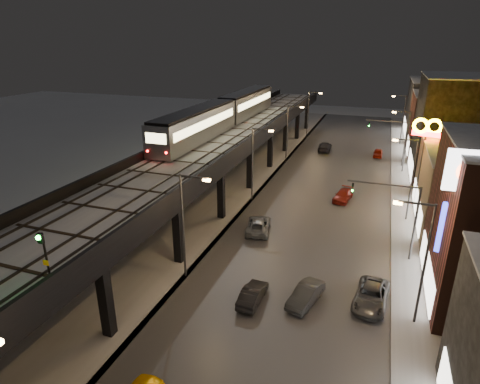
% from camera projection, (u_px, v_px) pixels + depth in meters
% --- Properties ---
extents(road_surface, '(17.00, 120.00, 0.06)m').
position_uv_depth(road_surface, '(324.00, 197.00, 50.29)').
color(road_surface, '#46474D').
rests_on(road_surface, ground).
extents(sidewalk_right, '(4.00, 120.00, 0.14)m').
position_uv_depth(sidewalk_right, '(409.00, 207.00, 47.17)').
color(sidewalk_right, '#9FA1A8').
rests_on(sidewalk_right, ground).
extents(under_viaduct_pavement, '(11.00, 120.00, 0.06)m').
position_uv_depth(under_viaduct_pavement, '(224.00, 185.00, 54.50)').
color(under_viaduct_pavement, '#9FA1A8').
rests_on(under_viaduct_pavement, ground).
extents(elevated_viaduct, '(9.00, 100.00, 6.30)m').
position_uv_depth(elevated_viaduct, '(214.00, 150.00, 49.72)').
color(elevated_viaduct, black).
rests_on(elevated_viaduct, ground).
extents(viaduct_trackbed, '(8.40, 100.00, 0.32)m').
position_uv_depth(viaduct_trackbed, '(214.00, 144.00, 49.56)').
color(viaduct_trackbed, '#B2B7C1').
rests_on(viaduct_trackbed, elevated_viaduct).
extents(viaduct_parapet_streetside, '(0.30, 100.00, 1.10)m').
position_uv_depth(viaduct_parapet_streetside, '(247.00, 143.00, 48.06)').
color(viaduct_parapet_streetside, black).
rests_on(viaduct_parapet_streetside, elevated_viaduct).
extents(viaduct_parapet_far, '(0.30, 100.00, 1.10)m').
position_uv_depth(viaduct_parapet_far, '(182.00, 138.00, 50.77)').
color(viaduct_parapet_far, black).
rests_on(viaduct_parapet_far, elevated_viaduct).
extents(building_d, '(12.20, 13.20, 14.16)m').
position_uv_depth(building_d, '(465.00, 130.00, 54.09)').
color(building_d, black).
rests_on(building_d, ground).
extents(building_e, '(12.20, 12.20, 10.16)m').
position_uv_depth(building_e, '(449.00, 125.00, 67.14)').
color(building_e, maroon).
rests_on(building_e, ground).
extents(building_f, '(12.20, 16.20, 11.16)m').
position_uv_depth(building_f, '(440.00, 109.00, 79.29)').
color(building_f, '#2E2E30').
rests_on(building_f, ground).
extents(streetlight_left_1, '(2.57, 0.28, 9.00)m').
position_uv_depth(streetlight_left_1, '(186.00, 220.00, 31.53)').
color(streetlight_left_1, '#38383A').
rests_on(streetlight_left_1, ground).
extents(streetlight_right_1, '(2.56, 0.28, 9.00)m').
position_uv_depth(streetlight_right_1, '(422.00, 257.00, 26.19)').
color(streetlight_right_1, '#38383A').
rests_on(streetlight_right_1, ground).
extents(streetlight_left_2, '(2.57, 0.28, 9.00)m').
position_uv_depth(streetlight_left_2, '(254.00, 159.00, 47.38)').
color(streetlight_left_2, '#38383A').
rests_on(streetlight_left_2, ground).
extents(streetlight_right_2, '(2.56, 0.28, 9.00)m').
position_uv_depth(streetlight_right_2, '(410.00, 175.00, 42.04)').
color(streetlight_right_2, '#38383A').
rests_on(streetlight_right_2, ground).
extents(streetlight_left_3, '(2.57, 0.28, 9.00)m').
position_uv_depth(streetlight_left_3, '(289.00, 129.00, 63.23)').
color(streetlight_left_3, '#38383A').
rests_on(streetlight_left_3, ground).
extents(streetlight_right_3, '(2.56, 0.28, 9.00)m').
position_uv_depth(streetlight_right_3, '(405.00, 138.00, 57.89)').
color(streetlight_right_3, '#38383A').
rests_on(streetlight_right_3, ground).
extents(streetlight_left_4, '(2.57, 0.28, 9.00)m').
position_uv_depth(streetlight_left_4, '(309.00, 111.00, 79.08)').
color(streetlight_left_4, '#38383A').
rests_on(streetlight_left_4, ground).
extents(streetlight_right_4, '(2.56, 0.28, 9.00)m').
position_uv_depth(streetlight_right_4, '(402.00, 116.00, 73.74)').
color(streetlight_right_4, '#38383A').
rests_on(streetlight_right_4, ground).
extents(traffic_light_rig_a, '(6.10, 0.34, 7.00)m').
position_uv_depth(traffic_light_rig_a, '(402.00, 213.00, 34.65)').
color(traffic_light_rig_a, '#38383A').
rests_on(traffic_light_rig_a, ground).
extents(traffic_light_rig_b, '(6.10, 0.34, 7.00)m').
position_uv_depth(traffic_light_rig_b, '(397.00, 138.00, 61.07)').
color(traffic_light_rig_b, '#38383A').
rests_on(traffic_light_rig_b, ground).
extents(subway_train, '(3.25, 39.23, 3.89)m').
position_uv_depth(subway_train, '(225.00, 112.00, 58.57)').
color(subway_train, gray).
rests_on(subway_train, viaduct_trackbed).
extents(rail_signal, '(0.34, 0.42, 2.94)m').
position_uv_depth(rail_signal, '(43.00, 248.00, 20.12)').
color(rail_signal, black).
rests_on(rail_signal, viaduct_trackbed).
extents(car_near_white, '(1.46, 3.90, 1.27)m').
position_uv_depth(car_near_white, '(253.00, 295.00, 30.00)').
color(car_near_white, black).
rests_on(car_near_white, ground).
extents(car_mid_silver, '(3.20, 5.30, 1.37)m').
position_uv_depth(car_mid_silver, '(258.00, 225.00, 41.03)').
color(car_mid_silver, gray).
rests_on(car_mid_silver, ground).
extents(car_mid_dark, '(2.32, 5.22, 1.49)m').
position_uv_depth(car_mid_dark, '(325.00, 147.00, 70.74)').
color(car_mid_dark, black).
rests_on(car_mid_dark, ground).
extents(car_onc_silver, '(2.47, 4.34, 1.35)m').
position_uv_depth(car_onc_silver, '(306.00, 295.00, 29.87)').
color(car_onc_silver, '#35393E').
rests_on(car_onc_silver, ground).
extents(car_onc_dark, '(2.78, 5.16, 1.37)m').
position_uv_depth(car_onc_dark, '(371.00, 297.00, 29.67)').
color(car_onc_dark, '#474A4F').
rests_on(car_onc_dark, ground).
extents(car_onc_white, '(2.39, 4.49, 1.24)m').
position_uv_depth(car_onc_white, '(343.00, 196.00, 48.95)').
color(car_onc_white, maroon).
rests_on(car_onc_white, ground).
extents(car_onc_red, '(1.54, 3.63, 1.22)m').
position_uv_depth(car_onc_red, '(378.00, 153.00, 67.17)').
color(car_onc_red, '#941706').
rests_on(car_onc_red, ground).
extents(sign_mcdonalds, '(3.13, 0.84, 10.55)m').
position_uv_depth(sign_mcdonalds, '(426.00, 136.00, 43.91)').
color(sign_mcdonalds, '#38383A').
rests_on(sign_mcdonalds, ground).
extents(sign_citgo, '(2.61, 0.39, 12.41)m').
position_uv_depth(sign_citgo, '(464.00, 194.00, 24.60)').
color(sign_citgo, '#38383A').
rests_on(sign_citgo, ground).
extents(sign_carwash, '(1.62, 0.35, 8.39)m').
position_uv_depth(sign_carwash, '(450.00, 239.00, 27.10)').
color(sign_carwash, '#38383A').
rests_on(sign_carwash, ground).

